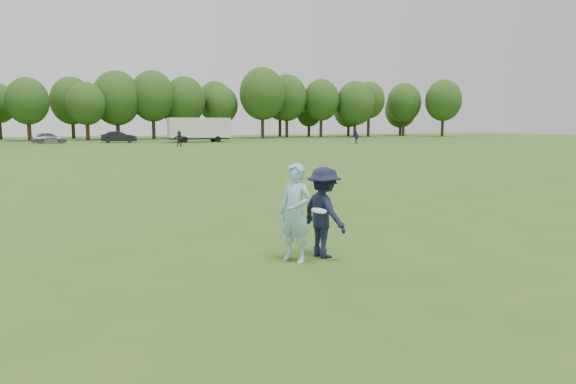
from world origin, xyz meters
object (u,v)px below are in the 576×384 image
Objects in this scene: field_cone at (300,145)px; thrower at (295,213)px; defender at (324,212)px; car_e at (49,138)px; player_far_d at (179,139)px; player_far_b at (356,137)px; cargo_trailer at (199,129)px; car_f at (119,137)px.

thrower is at bearing -114.44° from field_cone.
defender reaches higher than car_e.
thrower is 1.04× the size of player_far_d.
cargo_trailer is (-16.69, 12.42, 1.00)m from player_far_b.
car_e is 18.37m from cargo_trailer.
thrower is 1.05× the size of defender.
car_e is at bearing 90.49° from car_f.
thrower is 0.39× the size of car_f.
player_far_b is 11.23m from field_cone.
cargo_trailer reaches higher than field_cone.
player_far_b reaches higher than car_f.
defender is 45.54m from field_cone.
car_e is 32.07m from field_cone.
player_far_b is at bearing -119.38° from car_e.
player_far_b is at bearing -36.66° from cargo_trailer.
player_far_b is at bearing 27.89° from field_cone.
thrower is at bearing -116.55° from player_far_d.
cargo_trailer is (12.20, 59.42, 0.90)m from thrower.
car_f is (1.60, 61.25, -0.09)m from defender.
defender is 1.07× the size of player_far_b.
car_f is (8.18, -0.57, 0.04)m from car_e.
player_far_b is 0.92× the size of player_far_d.
player_far_d is 0.38× the size of car_f.
car_e is (-5.97, 61.90, -0.18)m from thrower.
thrower is 48.20m from player_far_d.
player_far_b is (28.89, 47.00, -0.10)m from thrower.
defender is at bearing -115.85° from player_far_d.
thrower reaches higher than defender.
thrower is 45.87m from field_cone.
defender reaches higher than field_cone.
player_far_d is 0.19× the size of cargo_trailer.
car_f is at bearing 130.56° from field_cone.
car_e is at bearing 154.97° from thrower.
car_f is (2.21, 61.34, -0.14)m from thrower.
cargo_trailer reaches higher than car_e.
player_far_d is 0.41× the size of car_e.
player_far_b reaches higher than field_cone.
car_e is 0.45× the size of cargo_trailer.
car_e is 0.92× the size of car_f.
player_far_d is at bearing 153.25° from field_cone.
defender is at bearing 179.84° from car_e.
defender is (0.61, 0.09, -0.05)m from thrower.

